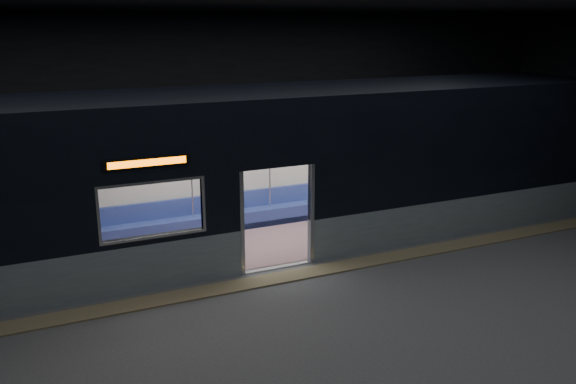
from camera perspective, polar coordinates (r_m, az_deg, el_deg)
station_floor at (r=11.30m, az=1.19°, el=-8.99°), size 24.00×14.00×0.01m
station_envelope at (r=10.34m, az=1.30°, el=9.86°), size 24.00×14.00×5.00m
tactile_strip at (r=11.75m, az=0.00°, el=-7.89°), size 22.80×0.50×0.03m
metro_car at (r=12.94m, az=-3.72°, el=2.80°), size 18.00×3.04×3.35m
passenger at (r=16.19m, az=10.37°, el=1.27°), size 0.39×0.66×1.31m
handbag at (r=16.05m, az=10.77°, el=0.74°), size 0.33×0.29×0.14m
transit_map at (r=16.07m, az=8.73°, el=3.76°), size 0.97×0.03×0.63m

